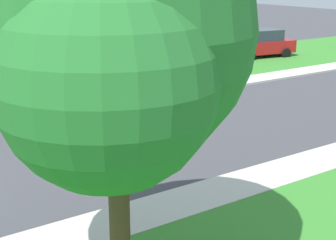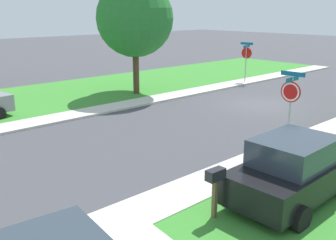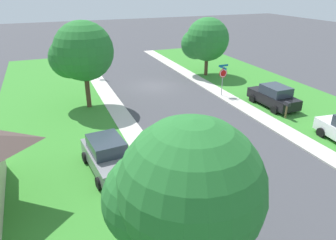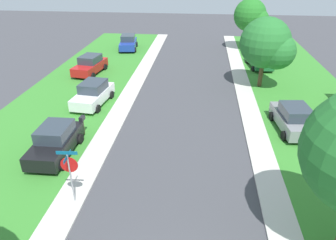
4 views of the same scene
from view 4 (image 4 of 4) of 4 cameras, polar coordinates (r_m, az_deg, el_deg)
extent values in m
cube|color=beige|center=(20.79, 15.60, -2.46)|extent=(1.40, 56.00, 0.10)
cube|color=#38842D|center=(22.11, 27.68, -2.94)|extent=(8.00, 56.00, 0.08)
cube|color=beige|center=(21.24, -10.20, -1.16)|extent=(1.40, 56.00, 0.10)
cube|color=#38842D|center=(22.96, -21.55, -0.52)|extent=(8.00, 56.00, 0.08)
cylinder|color=#9E9EA3|center=(14.79, -17.03, -10.20)|extent=(0.07, 0.07, 2.60)
cylinder|color=red|center=(14.40, -17.37, -7.70)|extent=(0.76, 0.08, 0.76)
cylinder|color=white|center=(14.42, -17.35, -7.66)|extent=(0.67, 0.04, 0.67)
cylinder|color=red|center=(14.42, -17.35, -7.65)|extent=(0.55, 0.04, 0.55)
cube|color=#0F5B84|center=(14.02, -17.80, -5.67)|extent=(0.92, 0.08, 0.16)
cube|color=#0F5B84|center=(14.12, -17.69, -6.32)|extent=(0.08, 0.92, 0.16)
cube|color=#1E6033|center=(33.73, 16.17, 10.18)|extent=(2.25, 4.47, 0.76)
cube|color=#2D3842|center=(33.35, 16.42, 11.25)|extent=(1.81, 2.26, 0.68)
cylinder|color=black|center=(34.84, 14.09, 10.31)|extent=(0.31, 0.66, 0.64)
cylinder|color=black|center=(35.31, 16.97, 10.17)|extent=(0.31, 0.66, 0.64)
cylinder|color=black|center=(32.38, 15.12, 8.91)|extent=(0.31, 0.66, 0.64)
cylinder|color=black|center=(32.88, 18.19, 8.77)|extent=(0.31, 0.66, 0.64)
cube|color=red|center=(31.48, -13.87, 9.27)|extent=(2.38, 4.51, 0.76)
cube|color=#2D3842|center=(31.44, -13.85, 10.63)|extent=(1.88, 2.30, 0.68)
cylinder|color=black|center=(30.07, -13.39, 7.72)|extent=(0.33, 0.67, 0.64)
cylinder|color=black|center=(30.92, -16.40, 7.89)|extent=(0.33, 0.67, 0.64)
cylinder|color=black|center=(32.33, -11.29, 9.30)|extent=(0.33, 0.67, 0.64)
cylinder|color=black|center=(33.12, -14.16, 9.43)|extent=(0.33, 0.67, 0.64)
cube|color=black|center=(18.80, -19.59, -4.17)|extent=(1.86, 4.32, 0.76)
cube|color=#2D3842|center=(18.61, -19.70, -1.96)|extent=(1.63, 2.12, 0.68)
cylinder|color=black|center=(17.63, -18.40, -7.66)|extent=(0.25, 0.64, 0.64)
cylinder|color=black|center=(18.40, -23.60, -7.10)|extent=(0.25, 0.64, 0.64)
cylinder|color=black|center=(19.69, -15.54, -3.30)|extent=(0.25, 0.64, 0.64)
cylinder|color=black|center=(20.38, -20.29, -2.98)|extent=(0.25, 0.64, 0.64)
cube|color=gray|center=(21.77, 21.53, -0.08)|extent=(2.22, 4.46, 0.76)
cube|color=#2D3842|center=(21.31, 22.03, 1.39)|extent=(1.80, 2.25, 0.68)
cylinder|color=black|center=(22.76, 18.19, 0.62)|extent=(0.30, 0.66, 0.64)
cylinder|color=black|center=(23.37, 22.40, 0.58)|extent=(0.30, 0.66, 0.64)
cylinder|color=black|center=(20.53, 20.19, -2.73)|extent=(0.30, 0.66, 0.64)
cylinder|color=black|center=(21.21, 24.78, -2.66)|extent=(0.30, 0.66, 0.64)
cube|color=#1E389E|center=(39.46, -7.17, 13.41)|extent=(2.35, 4.50, 0.76)
cube|color=#2D3842|center=(39.49, -7.20, 14.50)|extent=(1.86, 2.29, 0.68)
cylinder|color=black|center=(38.18, -5.94, 12.42)|extent=(0.32, 0.67, 0.64)
cylinder|color=black|center=(38.37, -8.68, 12.33)|extent=(0.32, 0.67, 0.64)
cylinder|color=black|center=(40.76, -5.68, 13.38)|extent=(0.32, 0.67, 0.64)
cylinder|color=black|center=(40.93, -8.26, 13.30)|extent=(0.32, 0.67, 0.64)
cube|color=white|center=(24.54, -13.35, 4.21)|extent=(2.24, 4.47, 0.76)
cube|color=#2D3842|center=(24.45, -13.33, 5.95)|extent=(1.81, 2.26, 0.68)
cylinder|color=black|center=(23.23, -12.57, 1.93)|extent=(0.31, 0.66, 0.64)
cylinder|color=black|center=(24.01, -16.50, 2.28)|extent=(0.31, 0.66, 0.64)
cylinder|color=black|center=(25.45, -10.19, 4.45)|extent=(0.31, 0.66, 0.64)
cylinder|color=black|center=(26.16, -13.86, 4.71)|extent=(0.31, 0.66, 0.64)
cylinder|color=#4C3823|center=(28.34, 16.39, 8.01)|extent=(0.36, 0.36, 2.37)
sphere|color=#26702D|center=(27.63, 17.12, 13.15)|extent=(4.13, 4.13, 4.13)
sphere|color=#26702D|center=(27.35, 19.12, 11.60)|extent=(2.89, 2.89, 2.89)
cylinder|color=#4C3823|center=(39.94, 14.10, 14.03)|extent=(0.36, 0.36, 2.79)
sphere|color=#247324|center=(39.45, 14.56, 17.82)|extent=(3.70, 3.70, 3.70)
sphere|color=#247324|center=(39.10, 15.83, 16.90)|extent=(2.59, 2.59, 2.59)
cube|color=brown|center=(20.47, -15.01, -1.34)|extent=(0.10, 0.10, 1.05)
cube|color=black|center=(20.18, -15.24, 0.29)|extent=(0.26, 0.49, 0.26)
camera|label=1|loc=(14.42, 66.34, -9.35)|focal=54.67mm
camera|label=2|loc=(26.80, -22.62, 14.17)|focal=41.54mm
camera|label=3|loc=(33.89, 22.36, 23.72)|focal=33.65mm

